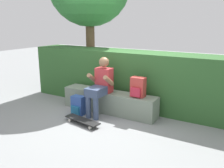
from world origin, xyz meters
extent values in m
plane|color=gray|center=(0.00, 0.00, 0.00)|extent=(24.00, 24.00, 0.00)
cube|color=slate|center=(0.00, 0.35, 0.23)|extent=(2.16, 0.40, 0.45)
cube|color=#B73338|center=(-0.08, 0.29, 0.71)|extent=(0.34, 0.22, 0.52)
sphere|color=#8C6647|center=(-0.08, 0.29, 1.10)|extent=(0.21, 0.21, 0.21)
cube|color=#384766|center=(-0.08, -0.02, 0.54)|extent=(0.32, 0.40, 0.17)
cylinder|color=#384766|center=(-0.17, -0.17, 0.23)|extent=(0.11, 0.11, 0.45)
cylinder|color=#384766|center=(0.01, -0.17, 0.23)|extent=(0.11, 0.11, 0.45)
cylinder|color=#8C6647|center=(-0.28, 0.15, 0.75)|extent=(0.09, 0.33, 0.27)
cylinder|color=#8C6647|center=(0.12, 0.15, 0.75)|extent=(0.09, 0.33, 0.27)
cube|color=black|center=(-0.10, -0.48, 0.08)|extent=(0.82, 0.33, 0.02)
cylinder|color=silver|center=(0.19, -0.45, 0.03)|extent=(0.06, 0.04, 0.05)
cylinder|color=silver|center=(0.17, -0.60, 0.03)|extent=(0.06, 0.04, 0.05)
cylinder|color=silver|center=(-0.36, -0.36, 0.03)|extent=(0.06, 0.04, 0.05)
cylinder|color=silver|center=(-0.39, -0.51, 0.03)|extent=(0.06, 0.04, 0.05)
cube|color=#B23833|center=(0.68, 0.35, 0.65)|extent=(0.28, 0.18, 0.40)
cube|color=#B82437|center=(0.68, 0.24, 0.57)|extent=(0.20, 0.05, 0.18)
cube|color=#2D4C99|center=(-0.48, -0.11, 0.20)|extent=(0.28, 0.18, 0.40)
cube|color=#1B5E8B|center=(-0.48, -0.22, 0.12)|extent=(0.20, 0.05, 0.18)
cube|color=#2C5829|center=(0.43, 1.01, 0.63)|extent=(5.64, 0.76, 1.27)
cylinder|color=brown|center=(-1.24, 1.43, 1.23)|extent=(0.23, 0.23, 2.47)
camera|label=1|loc=(2.61, -3.93, 1.92)|focal=38.93mm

